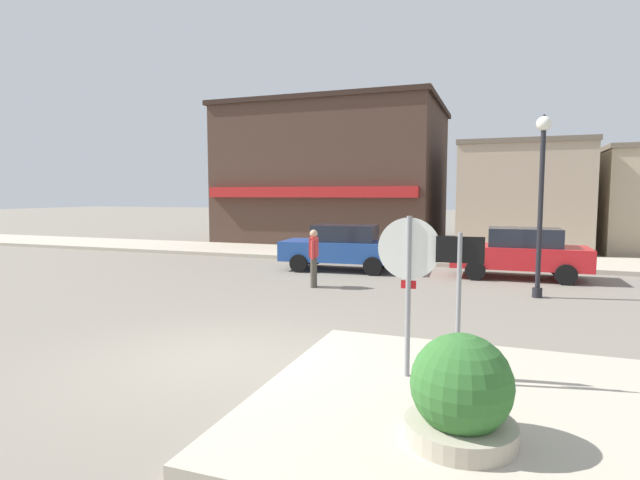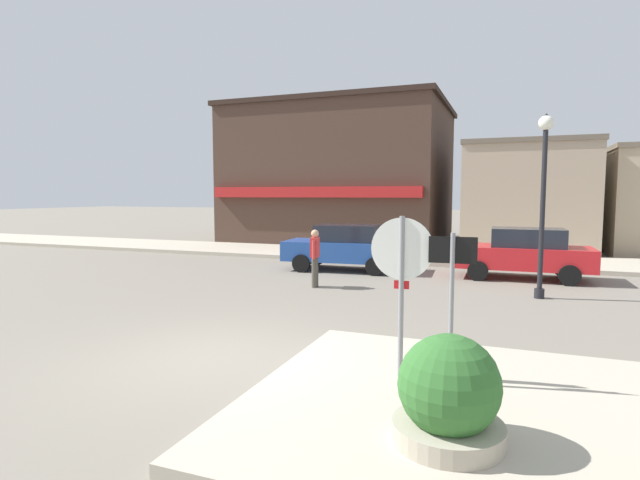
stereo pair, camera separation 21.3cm
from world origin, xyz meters
name	(u,v)px [view 2 (the right image)]	position (x,y,z in m)	size (l,w,h in m)	color
ground_plane	(215,359)	(0.00, 0.00, 0.00)	(160.00, 160.00, 0.00)	gray
sidewalk_corner	(525,418)	(4.49, -0.68, 0.07)	(6.40, 4.80, 0.15)	#B7AD99
kerb_far	(398,256)	(0.00, 13.43, 0.07)	(80.00, 4.00, 0.15)	#B7AD99
stop_sign	(402,275)	(2.95, -0.09, 1.52)	(0.82, 0.08, 2.30)	gray
one_way_sign	(452,293)	(3.60, -0.11, 1.33)	(0.60, 0.07, 2.10)	gray
planter	(448,401)	(3.76, -1.69, 0.56)	(1.10, 1.10, 1.23)	#ADA38E
lamp_post	(544,179)	(4.99, 6.87, 2.96)	(0.36, 0.36, 4.54)	black
parked_car_nearest	(345,247)	(-0.99, 9.52, 0.81)	(4.11, 2.10, 1.56)	#234C9E
parked_car_second	(523,253)	(4.65, 9.84, 0.81)	(4.03, 1.93, 1.56)	red
pedestrian_crossing_near	(315,256)	(-0.80, 6.28, 0.87)	(0.29, 0.56, 1.61)	#4C473D
building_corner_shop	(342,175)	(-4.54, 19.80, 3.65)	(11.28, 9.23, 7.29)	#473328
building_storefront_left_near	(527,198)	(4.91, 18.87, 2.44)	(5.41, 7.57, 4.87)	tan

